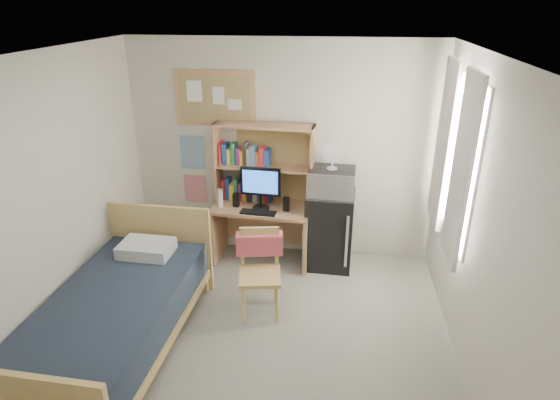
# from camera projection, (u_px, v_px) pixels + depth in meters

# --- Properties ---
(floor) EXTENTS (3.60, 4.20, 0.02)m
(floor) POSITION_uv_depth(u_px,v_px,m) (253.00, 364.00, 4.15)
(floor) COLOR gray
(floor) RESTS_ON ground
(ceiling) EXTENTS (3.60, 4.20, 0.02)m
(ceiling) POSITION_uv_depth(u_px,v_px,m) (243.00, 60.00, 3.11)
(ceiling) COLOR silver
(ceiling) RESTS_ON wall_back
(wall_back) EXTENTS (3.60, 0.04, 2.60)m
(wall_back) POSITION_uv_depth(u_px,v_px,m) (282.00, 152.00, 5.54)
(wall_back) COLOR beige
(wall_back) RESTS_ON floor
(wall_left) EXTENTS (0.04, 4.20, 2.60)m
(wall_left) POSITION_uv_depth(u_px,v_px,m) (34.00, 220.00, 3.84)
(wall_left) COLOR beige
(wall_left) RESTS_ON floor
(wall_right) EXTENTS (0.04, 4.20, 2.60)m
(wall_right) POSITION_uv_depth(u_px,v_px,m) (491.00, 248.00, 3.42)
(wall_right) COLOR beige
(wall_right) RESTS_ON floor
(window_unit) EXTENTS (0.10, 1.40, 1.70)m
(window_unit) POSITION_uv_depth(u_px,v_px,m) (455.00, 157.00, 4.39)
(window_unit) COLOR white
(window_unit) RESTS_ON wall_right
(curtain_left) EXTENTS (0.04, 0.55, 1.70)m
(curtain_left) POSITION_uv_depth(u_px,v_px,m) (461.00, 172.00, 4.03)
(curtain_left) COLOR white
(curtain_left) RESTS_ON wall_right
(curtain_right) EXTENTS (0.04, 0.55, 1.70)m
(curtain_right) POSITION_uv_depth(u_px,v_px,m) (444.00, 145.00, 4.76)
(curtain_right) COLOR white
(curtain_right) RESTS_ON wall_right
(bulletin_board) EXTENTS (0.94, 0.03, 0.64)m
(bulletin_board) POSITION_uv_depth(u_px,v_px,m) (215.00, 98.00, 5.37)
(bulletin_board) COLOR #A18954
(bulletin_board) RESTS_ON wall_back
(poster_wave) EXTENTS (0.30, 0.01, 0.42)m
(poster_wave) POSITION_uv_depth(u_px,v_px,m) (193.00, 153.00, 5.68)
(poster_wave) COLOR #245E91
(poster_wave) RESTS_ON wall_back
(poster_japan) EXTENTS (0.28, 0.01, 0.36)m
(poster_japan) POSITION_uv_depth(u_px,v_px,m) (195.00, 188.00, 5.87)
(poster_japan) COLOR red
(poster_japan) RESTS_ON wall_back
(desk) EXTENTS (1.18, 0.65, 0.72)m
(desk) POSITION_uv_depth(u_px,v_px,m) (263.00, 233.00, 5.66)
(desk) COLOR tan
(desk) RESTS_ON floor
(desk_chair) EXTENTS (0.52, 0.52, 0.90)m
(desk_chair) POSITION_uv_depth(u_px,v_px,m) (260.00, 275.00, 4.64)
(desk_chair) COLOR tan
(desk_chair) RESTS_ON floor
(mini_fridge) EXTENTS (0.56, 0.56, 0.92)m
(mini_fridge) POSITION_uv_depth(u_px,v_px,m) (329.00, 229.00, 5.54)
(mini_fridge) COLOR black
(mini_fridge) RESTS_ON floor
(bed) EXTENTS (1.16, 2.20, 0.59)m
(bed) POSITION_uv_depth(u_px,v_px,m) (115.00, 324.00, 4.18)
(bed) COLOR black
(bed) RESTS_ON floor
(hutch) EXTENTS (1.18, 0.38, 0.95)m
(hutch) POSITION_uv_depth(u_px,v_px,m) (265.00, 164.00, 5.46)
(hutch) COLOR tan
(hutch) RESTS_ON desk
(monitor) EXTENTS (0.47, 0.07, 0.50)m
(monitor) POSITION_uv_depth(u_px,v_px,m) (261.00, 189.00, 5.36)
(monitor) COLOR black
(monitor) RESTS_ON desk
(keyboard) EXTENTS (0.42, 0.16, 0.02)m
(keyboard) POSITION_uv_depth(u_px,v_px,m) (258.00, 213.00, 5.33)
(keyboard) COLOR black
(keyboard) RESTS_ON desk
(speaker_left) EXTENTS (0.07, 0.07, 0.16)m
(speaker_left) POSITION_uv_depth(u_px,v_px,m) (236.00, 200.00, 5.48)
(speaker_left) COLOR black
(speaker_left) RESTS_ON desk
(speaker_right) EXTENTS (0.07, 0.07, 0.16)m
(speaker_right) POSITION_uv_depth(u_px,v_px,m) (286.00, 204.00, 5.38)
(speaker_right) COLOR black
(speaker_right) RESTS_ON desk
(water_bottle) EXTENTS (0.07, 0.07, 0.22)m
(water_bottle) POSITION_uv_depth(u_px,v_px,m) (220.00, 198.00, 5.47)
(water_bottle) COLOR silver
(water_bottle) RESTS_ON desk
(hoodie) EXTENTS (0.49, 0.22, 0.23)m
(hoodie) POSITION_uv_depth(u_px,v_px,m) (259.00, 244.00, 4.73)
(hoodie) COLOR #DC5361
(hoodie) RESTS_ON desk_chair
(microwave) EXTENTS (0.54, 0.42, 0.30)m
(microwave) POSITION_uv_depth(u_px,v_px,m) (331.00, 181.00, 5.28)
(microwave) COLOR silver
(microwave) RESTS_ON mini_fridge
(desk_fan) EXTENTS (0.24, 0.24, 0.28)m
(desk_fan) POSITION_uv_depth(u_px,v_px,m) (333.00, 157.00, 5.16)
(desk_fan) COLOR silver
(desk_fan) RESTS_ON microwave
(pillow) EXTENTS (0.53, 0.38, 0.12)m
(pillow) POSITION_uv_depth(u_px,v_px,m) (146.00, 248.00, 4.71)
(pillow) COLOR silver
(pillow) RESTS_ON bed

